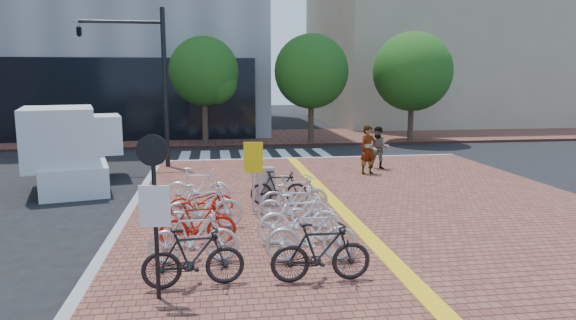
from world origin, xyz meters
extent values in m
plane|color=black|center=(0.00, 0.00, 0.00)|extent=(120.00, 120.00, 0.00)
cube|color=gray|center=(3.00, 12.00, 0.08)|extent=(14.00, 0.25, 0.15)
cube|color=brown|center=(0.00, 21.00, 0.07)|extent=(70.00, 8.00, 0.15)
cube|color=gray|center=(18.00, 32.00, 9.00)|extent=(20.00, 18.00, 18.00)
cube|color=silver|center=(-3.00, 14.00, 0.01)|extent=(0.50, 4.00, 0.01)
cube|color=silver|center=(-2.00, 14.00, 0.01)|extent=(0.50, 4.00, 0.01)
cube|color=silver|center=(-1.00, 14.00, 0.01)|extent=(0.50, 4.00, 0.01)
cube|color=silver|center=(0.00, 14.00, 0.01)|extent=(0.50, 4.00, 0.01)
cube|color=silver|center=(1.00, 14.00, 0.01)|extent=(0.50, 4.00, 0.01)
cube|color=silver|center=(2.00, 14.00, 0.01)|extent=(0.50, 4.00, 0.01)
cube|color=silver|center=(3.00, 14.00, 0.01)|extent=(0.50, 4.00, 0.01)
cube|color=silver|center=(4.00, 14.00, 0.01)|extent=(0.50, 4.00, 0.01)
cylinder|color=#38281E|center=(-2.00, 17.50, 1.45)|extent=(0.32, 0.32, 2.60)
sphere|color=#194714|center=(-2.00, 17.50, 4.20)|extent=(3.80, 3.80, 3.80)
sphere|color=#194714|center=(-1.40, 17.20, 3.60)|extent=(2.40, 2.40, 2.40)
cylinder|color=#38281E|center=(4.00, 17.50, 1.45)|extent=(0.32, 0.32, 2.60)
sphere|color=#194714|center=(4.00, 17.50, 4.20)|extent=(4.20, 4.20, 4.20)
sphere|color=#194714|center=(4.60, 17.20, 3.60)|extent=(2.40, 2.40, 2.40)
cylinder|color=#38281E|center=(10.00, 17.50, 1.45)|extent=(0.32, 0.32, 2.60)
sphere|color=#194714|center=(10.00, 17.50, 4.20)|extent=(4.60, 4.60, 4.60)
sphere|color=#194714|center=(10.60, 17.20, 3.60)|extent=(2.40, 2.40, 2.40)
imported|color=black|center=(-1.99, -2.45, 0.70)|extent=(1.87, 0.68, 1.10)
imported|color=silver|center=(-2.03, -1.22, 0.70)|extent=(1.84, 0.55, 1.10)
imported|color=#AC190C|center=(-1.96, -0.17, 0.67)|extent=(1.77, 0.70, 1.03)
imported|color=silver|center=(-1.86, 1.06, 0.73)|extent=(1.99, 0.77, 1.17)
imported|color=#B21B0C|center=(-1.93, 2.28, 0.60)|extent=(1.78, 0.84, 0.90)
imported|color=white|center=(-2.05, 3.39, 0.73)|extent=(2.00, 0.90, 1.16)
imported|color=black|center=(0.33, -2.54, 0.71)|extent=(1.88, 0.55, 1.12)
imported|color=silver|center=(0.35, -1.51, 0.72)|extent=(1.92, 0.63, 1.14)
imported|color=white|center=(0.31, -0.30, 0.73)|extent=(1.94, 0.58, 1.16)
imported|color=silver|center=(0.35, 0.95, 0.70)|extent=(1.90, 0.88, 1.10)
imported|color=#B2B2B7|center=(0.55, 1.93, 0.74)|extent=(2.01, 0.87, 1.17)
imported|color=black|center=(0.31, 3.27, 0.66)|extent=(1.76, 0.73, 1.03)
imported|color=gray|center=(4.36, 7.65, 1.09)|extent=(0.79, 0.64, 1.89)
imported|color=#53586A|center=(5.13, 8.64, 1.02)|extent=(1.04, 0.94, 1.74)
cube|color=#ABABB0|center=(-0.08, 3.54, 0.70)|extent=(0.56, 0.45, 1.09)
cylinder|color=#B7B7BC|center=(-0.50, 2.65, 1.11)|extent=(0.08, 0.08, 1.92)
cube|color=yellow|center=(-0.50, 2.60, 1.70)|extent=(0.54, 0.11, 0.85)
cylinder|color=black|center=(-2.57, -2.86, 1.55)|extent=(0.08, 0.08, 2.80)
cylinder|color=black|center=(-2.57, -2.91, 2.72)|extent=(0.52, 0.11, 0.52)
cube|color=silver|center=(-2.57, -2.91, 1.79)|extent=(0.51, 0.11, 0.70)
cylinder|color=black|center=(-3.50, 10.52, 3.41)|extent=(0.20, 0.20, 6.52)
cylinder|color=black|center=(-5.13, 10.52, 6.07)|extent=(3.26, 0.13, 0.13)
imported|color=black|center=(-6.76, 10.52, 5.75)|extent=(0.29, 1.35, 0.54)
cube|color=silver|center=(-6.54, 7.66, 0.50)|extent=(3.24, 5.35, 1.00)
cube|color=silver|center=(-6.88, 9.06, 1.72)|extent=(2.55, 2.55, 1.44)
cube|color=silver|center=(-6.33, 6.79, 1.89)|extent=(2.89, 3.54, 2.00)
cylinder|color=black|center=(-7.88, 9.15, 0.39)|extent=(0.42, 0.81, 0.78)
cylinder|color=black|center=(-7.03, 5.71, 0.39)|extent=(0.42, 0.81, 0.78)
cylinder|color=black|center=(-6.05, 9.60, 0.39)|extent=(0.42, 0.81, 0.78)
cylinder|color=black|center=(-5.20, 6.16, 0.39)|extent=(0.42, 0.81, 0.78)
camera|label=1|loc=(-1.59, -11.39, 3.90)|focal=32.00mm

